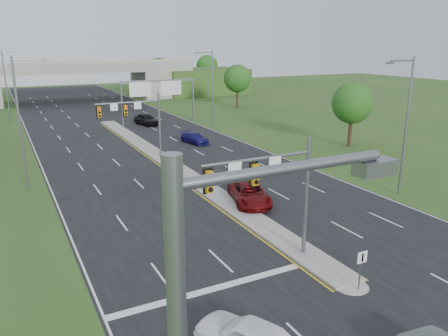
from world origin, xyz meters
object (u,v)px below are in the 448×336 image
sign_gantry (157,90)px  car_far_b (195,138)px  car_far_c (147,119)px  keep_right_sign (361,264)px  signal_mast_near (274,184)px  car_far_a (249,194)px  signal_mast_far (138,116)px  overpass (74,84)px

sign_gantry → car_far_b: bearing=-91.9°
car_far_b → car_far_c: car_far_c is taller
keep_right_sign → signal_mast_near: bearing=116.9°
car_far_b → signal_mast_near: bearing=-117.3°
car_far_a → signal_mast_far: bearing=120.0°
keep_right_sign → car_far_a: size_ratio=0.40×
car_far_c → sign_gantry: bearing=-10.5°
keep_right_sign → sign_gantry: size_ratio=0.19×
sign_gantry → signal_mast_near: bearing=-101.2°
car_far_a → car_far_b: bearing=94.4°
signal_mast_near → overpass: 80.11m
sign_gantry → overpass: size_ratio=0.14×
keep_right_sign → car_far_b: (6.19, 34.57, -0.86)m
signal_mast_far → signal_mast_near: bearing=-90.0°
keep_right_sign → car_far_a: 13.40m
sign_gantry → overpass: bearing=100.8°
signal_mast_far → sign_gantry: bearing=65.9°
signal_mast_far → car_far_c: (7.01, 19.91, -3.85)m
car_far_a → car_far_b: 21.78m
car_far_a → sign_gantry: bearing=98.7°
signal_mast_far → keep_right_sign: size_ratio=3.18×
signal_mast_near → car_far_a: 10.39m
overpass → car_far_a: bearing=-88.8°
signal_mast_near → keep_right_sign: 5.94m
signal_mast_near → signal_mast_far: 25.00m
overpass → car_far_a: (1.50, -71.23, -2.76)m
keep_right_sign → sign_gantry: sign_gantry is taller
sign_gantry → car_far_a: size_ratio=2.09×
car_far_a → car_far_c: car_far_c is taller
signal_mast_near → car_far_b: 31.54m
signal_mast_near → overpass: overpass is taller
signal_mast_far → car_far_a: signal_mast_far is taller
signal_mast_far → sign_gantry: size_ratio=0.60×
sign_gantry → signal_mast_far: bearing=-114.1°
overpass → signal_mast_far: bearing=-92.4°
sign_gantry → car_far_c: 4.78m
car_far_b → signal_mast_far: bearing=-160.4°
signal_mast_far → overpass: bearing=87.6°
signal_mast_near → keep_right_sign: signal_mast_near is taller
car_far_a → overpass: bearing=108.1°
car_far_a → car_far_c: (3.24, 36.06, 0.09)m
signal_mast_far → car_far_c: 21.45m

